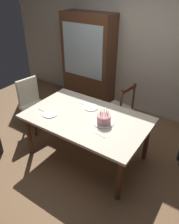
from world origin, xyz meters
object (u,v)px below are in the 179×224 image
Objects in this scene: chair_upholstered at (32,102)px; china_cabinet at (89,60)px; plate_far_side at (91,108)px; dining_table at (87,121)px; birthday_cake at (104,119)px; chair_spindle_back at (118,110)px; plate_near_celebrant at (50,114)px.

china_cabinet is (0.26, 1.44, 0.42)m from chair_upholstered.
plate_far_side is at bearing -54.61° from china_cabinet.
dining_table is 1.87× the size of chair_upholstered.
birthday_cake is at bearing 0.64° from dining_table.
china_cabinet reaches higher than plate_far_side.
chair_spindle_back is 1.40m from china_cabinet.
chair_spindle_back is 1.00× the size of chair_upholstered.
plate_near_celebrant is 1.28m from chair_spindle_back.
plate_near_celebrant is at bearing -73.63° from china_cabinet.
chair_spindle_back reaches higher than birthday_cake.
chair_spindle_back is at bearing 74.23° from plate_far_side.
chair_spindle_back is at bearing 62.65° from plate_near_celebrant.
chair_upholstered is at bearing -100.20° from china_cabinet.
china_cabinet is at bearing 79.80° from chair_upholstered.
chair_upholstered reaches higher than dining_table.
chair_spindle_back is at bearing 84.37° from dining_table.
plate_near_celebrant is at bearing -129.02° from plate_far_side.
plate_far_side is 0.70m from chair_spindle_back.
dining_table is at bearing -70.19° from plate_far_side.
plate_far_side is (-0.38, 0.24, -0.05)m from birthday_cake.
plate_near_celebrant is at bearing -153.22° from dining_table.
birthday_cake reaches higher than plate_near_celebrant.
china_cabinet is (-0.93, 1.31, 0.21)m from plate_far_side.
chair_upholstered is at bearing 175.64° from birthday_cake.
chair_upholstered reaches higher than birthday_cake.
birthday_cake is at bearing -76.85° from chair_spindle_back.
chair_spindle_back reaches higher than dining_table.
dining_table is 1.29m from chair_upholstered.
chair_upholstered is at bearing 154.87° from plate_near_celebrant.
chair_upholstered is (-1.28, 0.12, -0.13)m from dining_table.
china_cabinet is at bearing 123.22° from dining_table.
chair_upholstered is at bearing 174.52° from dining_table.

